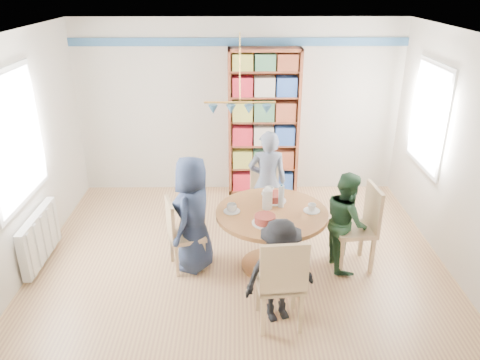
{
  "coord_description": "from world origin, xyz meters",
  "views": [
    {
      "loc": [
        -0.05,
        -4.6,
        3.25
      ],
      "look_at": [
        0.0,
        0.4,
        1.05
      ],
      "focal_mm": 35.0,
      "sensor_mm": 36.0,
      "label": 1
    }
  ],
  "objects_px": {
    "chair_far": "(266,191)",
    "person_right": "(346,221)",
    "dining_table": "(271,226)",
    "bookshelf": "(264,125)",
    "radiator": "(40,237)",
    "chair_right": "(361,223)",
    "chair_left": "(180,231)",
    "person_near": "(280,271)",
    "person_far": "(267,182)",
    "person_left": "(193,214)",
    "chair_near": "(281,280)"
  },
  "relations": [
    {
      "from": "chair_far",
      "to": "person_right",
      "type": "bearing_deg",
      "value": -50.2
    },
    {
      "from": "dining_table",
      "to": "bookshelf",
      "type": "height_order",
      "value": "bookshelf"
    },
    {
      "from": "radiator",
      "to": "chair_right",
      "type": "bearing_deg",
      "value": -1.21
    },
    {
      "from": "radiator",
      "to": "chair_left",
      "type": "xyz_separation_m",
      "value": [
        1.71,
        -0.13,
        0.15
      ]
    },
    {
      "from": "person_right",
      "to": "person_near",
      "type": "xyz_separation_m",
      "value": [
        -0.86,
        -0.95,
        -0.04
      ]
    },
    {
      "from": "dining_table",
      "to": "person_far",
      "type": "bearing_deg",
      "value": 89.5
    },
    {
      "from": "person_far",
      "to": "chair_far",
      "type": "bearing_deg",
      "value": -89.84
    },
    {
      "from": "person_near",
      "to": "person_left",
      "type": "bearing_deg",
      "value": 116.17
    },
    {
      "from": "person_far",
      "to": "person_near",
      "type": "xyz_separation_m",
      "value": [
        0.01,
        -1.85,
        -0.15
      ]
    },
    {
      "from": "person_right",
      "to": "chair_right",
      "type": "bearing_deg",
      "value": -91.09
    },
    {
      "from": "person_left",
      "to": "person_right",
      "type": "height_order",
      "value": "person_left"
    },
    {
      "from": "chair_far",
      "to": "person_right",
      "type": "relative_size",
      "value": 0.75
    },
    {
      "from": "radiator",
      "to": "chair_far",
      "type": "bearing_deg",
      "value": 18.87
    },
    {
      "from": "person_left",
      "to": "bookshelf",
      "type": "xyz_separation_m",
      "value": [
        0.93,
        2.14,
        0.42
      ]
    },
    {
      "from": "person_right",
      "to": "person_far",
      "type": "relative_size",
      "value": 0.85
    },
    {
      "from": "person_left",
      "to": "chair_right",
      "type": "bearing_deg",
      "value": 108.69
    },
    {
      "from": "radiator",
      "to": "chair_near",
      "type": "bearing_deg",
      "value": -23.0
    },
    {
      "from": "chair_near",
      "to": "person_near",
      "type": "height_order",
      "value": "person_near"
    },
    {
      "from": "chair_left",
      "to": "chair_right",
      "type": "height_order",
      "value": "chair_right"
    },
    {
      "from": "radiator",
      "to": "bookshelf",
      "type": "distance_m",
      "value": 3.55
    },
    {
      "from": "person_far",
      "to": "person_near",
      "type": "bearing_deg",
      "value": 89.87
    },
    {
      "from": "chair_near",
      "to": "radiator",
      "type": "bearing_deg",
      "value": 157.0
    },
    {
      "from": "chair_left",
      "to": "chair_far",
      "type": "bearing_deg",
      "value": 45.17
    },
    {
      "from": "person_left",
      "to": "bookshelf",
      "type": "bearing_deg",
      "value": 174.72
    },
    {
      "from": "chair_left",
      "to": "chair_far",
      "type": "xyz_separation_m",
      "value": [
        1.08,
        1.08,
        0.0
      ]
    },
    {
      "from": "person_right",
      "to": "person_left",
      "type": "bearing_deg",
      "value": 85.72
    },
    {
      "from": "dining_table",
      "to": "chair_left",
      "type": "height_order",
      "value": "chair_left"
    },
    {
      "from": "radiator",
      "to": "person_near",
      "type": "distance_m",
      "value": 2.99
    },
    {
      "from": "person_right",
      "to": "bookshelf",
      "type": "height_order",
      "value": "bookshelf"
    },
    {
      "from": "chair_left",
      "to": "person_left",
      "type": "xyz_separation_m",
      "value": [
        0.16,
        0.03,
        0.21
      ]
    },
    {
      "from": "chair_far",
      "to": "chair_left",
      "type": "bearing_deg",
      "value": -134.83
    },
    {
      "from": "person_right",
      "to": "person_near",
      "type": "relative_size",
      "value": 1.07
    },
    {
      "from": "dining_table",
      "to": "chair_right",
      "type": "xyz_separation_m",
      "value": [
        1.07,
        0.04,
        0.01
      ]
    },
    {
      "from": "bookshelf",
      "to": "chair_right",
      "type": "bearing_deg",
      "value": -63.7
    },
    {
      "from": "radiator",
      "to": "chair_far",
      "type": "distance_m",
      "value": 2.95
    },
    {
      "from": "chair_left",
      "to": "radiator",
      "type": "bearing_deg",
      "value": 175.67
    },
    {
      "from": "chair_far",
      "to": "person_near",
      "type": "height_order",
      "value": "person_near"
    },
    {
      "from": "chair_far",
      "to": "person_near",
      "type": "relative_size",
      "value": 0.8
    },
    {
      "from": "radiator",
      "to": "person_left",
      "type": "xyz_separation_m",
      "value": [
        1.87,
        -0.1,
        0.35
      ]
    },
    {
      "from": "chair_right",
      "to": "person_far",
      "type": "bearing_deg",
      "value": 139.95
    },
    {
      "from": "person_left",
      "to": "person_near",
      "type": "distance_m",
      "value": 1.33
    },
    {
      "from": "dining_table",
      "to": "person_near",
      "type": "height_order",
      "value": "person_near"
    },
    {
      "from": "chair_far",
      "to": "bookshelf",
      "type": "xyz_separation_m",
      "value": [
        0.01,
        1.09,
        0.62
      ]
    },
    {
      "from": "person_far",
      "to": "person_near",
      "type": "distance_m",
      "value": 1.86
    },
    {
      "from": "radiator",
      "to": "person_right",
      "type": "bearing_deg",
      "value": -1.44
    },
    {
      "from": "bookshelf",
      "to": "person_near",
      "type": "bearing_deg",
      "value": -90.03
    },
    {
      "from": "chair_near",
      "to": "person_right",
      "type": "bearing_deg",
      "value": 52.02
    },
    {
      "from": "chair_left",
      "to": "chair_near",
      "type": "bearing_deg",
      "value": -44.18
    },
    {
      "from": "dining_table",
      "to": "chair_near",
      "type": "xyz_separation_m",
      "value": [
        0.02,
        -1.07,
        0.01
      ]
    },
    {
      "from": "chair_right",
      "to": "person_left",
      "type": "relative_size",
      "value": 0.73
    }
  ]
}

